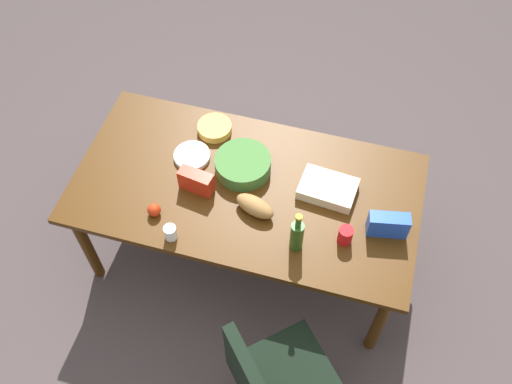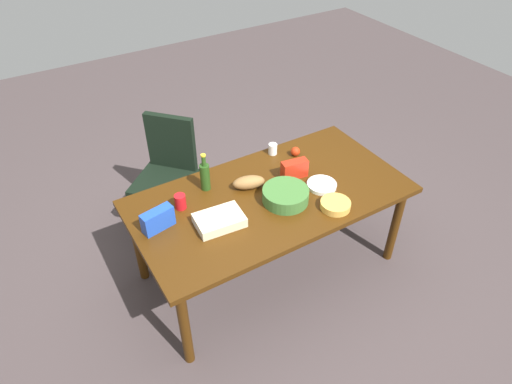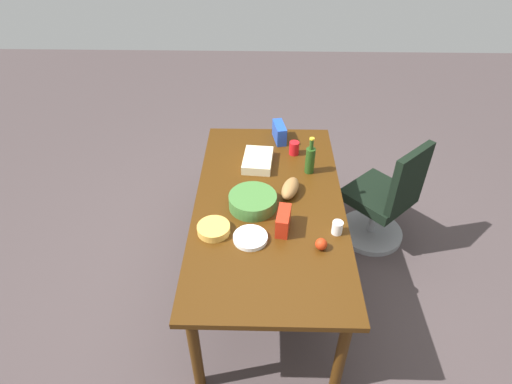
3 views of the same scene
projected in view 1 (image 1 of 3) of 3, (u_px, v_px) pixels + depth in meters
ground_plane at (248, 251)px, 3.92m from camera, size 10.00×10.00×0.00m
conference_table at (246, 194)px, 3.35m from camera, size 2.02×1.05×0.77m
bread_loaf at (255, 206)px, 3.14m from camera, size 0.26×0.18×0.10m
sheet_cake at (328, 189)px, 3.23m from camera, size 0.34×0.25×0.07m
paper_plate_stack at (192, 156)px, 3.39m from camera, size 0.24×0.24×0.03m
chip_bag_blue at (388, 225)px, 3.05m from camera, size 0.23×0.12×0.15m
chip_bowl at (215, 128)px, 3.51m from camera, size 0.21×0.21×0.05m
paper_cup at (171, 233)px, 3.05m from camera, size 0.09×0.09×0.09m
red_solo_cup at (345, 235)px, 3.03m from camera, size 0.10×0.10×0.11m
chip_bag_red at (196, 181)px, 3.22m from camera, size 0.21×0.11×0.14m
wine_bottle at (297, 235)px, 2.96m from camera, size 0.09×0.09×0.30m
salad_bowl at (243, 165)px, 3.31m from camera, size 0.34×0.34×0.10m
apple_red at (154, 210)px, 3.14m from camera, size 0.08×0.08×0.08m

